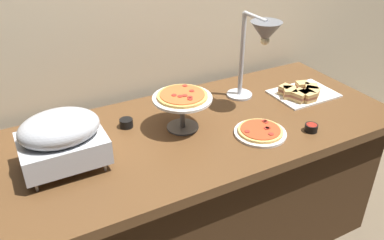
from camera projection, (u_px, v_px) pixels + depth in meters
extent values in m
plane|color=brown|center=(203.00, 237.00, 2.29)|extent=(8.00, 8.00, 0.00)
cube|color=#C6B593|center=(160.00, 10.00, 2.07)|extent=(4.40, 0.04, 2.40)
cube|color=brown|center=(206.00, 130.00, 1.92)|extent=(1.90, 0.84, 0.05)
cube|color=#3C2715|center=(204.00, 190.00, 2.11)|extent=(1.75, 0.74, 0.71)
cylinder|color=#B7BABF|center=(36.00, 186.00, 1.48)|extent=(0.01, 0.01, 0.04)
cylinder|color=#B7BABF|center=(105.00, 166.00, 1.59)|extent=(0.01, 0.01, 0.04)
cylinder|color=#B7BABF|center=(28.00, 159.00, 1.64)|extent=(0.01, 0.01, 0.04)
cylinder|color=#B7BABF|center=(91.00, 142.00, 1.74)|extent=(0.01, 0.01, 0.04)
cube|color=#B7BABF|center=(63.00, 148.00, 1.58)|extent=(0.33, 0.25, 0.10)
ellipsoid|color=#B7BABF|center=(59.00, 128.00, 1.53)|extent=(0.32, 0.24, 0.13)
cylinder|color=#B7BABF|center=(239.00, 95.00, 2.18)|extent=(0.14, 0.14, 0.01)
cylinder|color=#B7BABF|center=(242.00, 55.00, 2.06)|extent=(0.02, 0.02, 0.45)
cylinder|color=#B7BABF|center=(255.00, 17.00, 1.88)|extent=(0.02, 0.18, 0.02)
cone|color=#595B60|center=(266.00, 32.00, 1.84)|extent=(0.15, 0.15, 0.10)
sphere|color=#F9EAB2|center=(265.00, 40.00, 1.86)|extent=(0.04, 0.04, 0.04)
cylinder|color=white|center=(260.00, 133.00, 1.84)|extent=(0.24, 0.24, 0.01)
cylinder|color=#DBA856|center=(260.00, 131.00, 1.83)|extent=(0.21, 0.21, 0.01)
cylinder|color=#AD3D1E|center=(260.00, 129.00, 1.83)|extent=(0.18, 0.18, 0.00)
cylinder|color=maroon|center=(266.00, 122.00, 1.88)|extent=(0.02, 0.02, 0.00)
cylinder|color=maroon|center=(271.00, 134.00, 1.78)|extent=(0.02, 0.02, 0.00)
cylinder|color=maroon|center=(264.00, 121.00, 1.89)|extent=(0.02, 0.02, 0.00)
cylinder|color=maroon|center=(268.00, 128.00, 1.83)|extent=(0.02, 0.02, 0.00)
cylinder|color=maroon|center=(267.00, 128.00, 1.83)|extent=(0.02, 0.02, 0.00)
cylinder|color=maroon|center=(247.00, 131.00, 1.80)|extent=(0.02, 0.02, 0.00)
cylinder|color=#595B60|center=(183.00, 114.00, 1.85)|extent=(0.02, 0.02, 0.15)
cylinder|color=#595B60|center=(183.00, 127.00, 1.89)|extent=(0.15, 0.15, 0.01)
cylinder|color=white|center=(182.00, 98.00, 1.81)|extent=(0.28, 0.28, 0.01)
cylinder|color=gold|center=(182.00, 96.00, 1.80)|extent=(0.23, 0.23, 0.01)
cylinder|color=#C65628|center=(182.00, 94.00, 1.80)|extent=(0.21, 0.21, 0.00)
cylinder|color=maroon|center=(185.00, 86.00, 1.87)|extent=(0.02, 0.02, 0.00)
cylinder|color=maroon|center=(190.00, 97.00, 1.77)|extent=(0.02, 0.02, 0.00)
cylinder|color=maroon|center=(185.00, 96.00, 1.78)|extent=(0.02, 0.02, 0.00)
cylinder|color=maroon|center=(190.00, 99.00, 1.75)|extent=(0.02, 0.02, 0.00)
cylinder|color=maroon|center=(174.00, 95.00, 1.78)|extent=(0.02, 0.02, 0.00)
cylinder|color=maroon|center=(192.00, 91.00, 1.82)|extent=(0.02, 0.02, 0.00)
cylinder|color=maroon|center=(180.00, 96.00, 1.78)|extent=(0.02, 0.02, 0.00)
cube|color=white|center=(303.00, 94.00, 2.19)|extent=(0.34, 0.25, 0.01)
cube|color=tan|center=(289.00, 95.00, 2.14)|extent=(0.10, 0.10, 0.02)
cube|color=brown|center=(290.00, 93.00, 2.13)|extent=(0.10, 0.10, 0.01)
cube|color=tan|center=(290.00, 90.00, 2.13)|extent=(0.10, 0.10, 0.02)
cube|color=tan|center=(302.00, 89.00, 2.21)|extent=(0.08, 0.07, 0.02)
cube|color=brown|center=(302.00, 86.00, 2.20)|extent=(0.08, 0.07, 0.01)
cube|color=tan|center=(302.00, 84.00, 2.20)|extent=(0.08, 0.07, 0.02)
cube|color=tan|center=(311.00, 92.00, 2.18)|extent=(0.10, 0.10, 0.02)
cube|color=brown|center=(311.00, 89.00, 2.17)|extent=(0.10, 0.10, 0.01)
cube|color=tan|center=(311.00, 87.00, 2.16)|extent=(0.10, 0.10, 0.02)
cube|color=tan|center=(311.00, 96.00, 2.14)|extent=(0.11, 0.11, 0.02)
cube|color=brown|center=(312.00, 93.00, 2.13)|extent=(0.11, 0.11, 0.01)
cube|color=tan|center=(312.00, 90.00, 2.12)|extent=(0.11, 0.11, 0.02)
cube|color=tan|center=(285.00, 92.00, 2.17)|extent=(0.08, 0.07, 0.02)
cube|color=brown|center=(286.00, 90.00, 2.17)|extent=(0.08, 0.07, 0.01)
cube|color=tan|center=(286.00, 87.00, 2.16)|extent=(0.08, 0.07, 0.02)
cube|color=tan|center=(307.00, 99.00, 2.11)|extent=(0.07, 0.08, 0.02)
cube|color=brown|center=(307.00, 96.00, 2.10)|extent=(0.07, 0.08, 0.01)
cube|color=tan|center=(308.00, 93.00, 2.09)|extent=(0.07, 0.08, 0.02)
cube|color=tan|center=(300.00, 98.00, 2.11)|extent=(0.10, 0.09, 0.02)
cube|color=brown|center=(300.00, 96.00, 2.10)|extent=(0.10, 0.09, 0.01)
cube|color=tan|center=(301.00, 93.00, 2.09)|extent=(0.10, 0.09, 0.02)
cylinder|color=black|center=(126.00, 123.00, 1.89)|extent=(0.06, 0.06, 0.04)
cylinder|color=gold|center=(126.00, 120.00, 1.88)|extent=(0.05, 0.05, 0.01)
cylinder|color=black|center=(311.00, 128.00, 1.85)|extent=(0.06, 0.06, 0.04)
cylinder|color=maroon|center=(312.00, 125.00, 1.84)|extent=(0.05, 0.05, 0.01)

